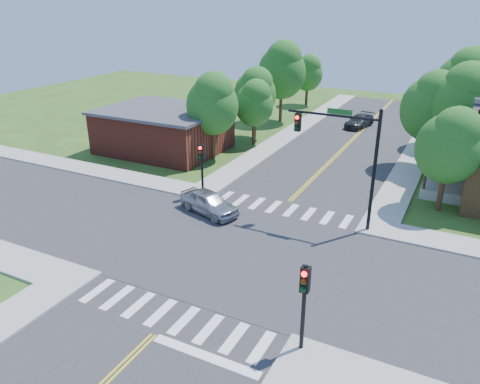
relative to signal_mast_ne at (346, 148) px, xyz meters
The scene contains 25 objects.
ground 8.37m from the signal_mast_ne, 125.00° to the right, with size 100.00×100.00×0.00m, color #324C17.
road_ns 8.36m from the signal_mast_ne, 125.00° to the right, with size 10.00×90.00×0.04m, color #2D2D30.
road_ew 8.36m from the signal_mast_ne, 125.00° to the right, with size 90.00×10.00×0.04m, color #2D2D30.
intersection_patch 8.37m from the signal_mast_ne, 125.00° to the right, with size 10.20×10.20×0.06m, color #2D2D30.
sidewalk_nw 22.73m from the signal_mast_ne, 152.60° to the left, with size 40.00×40.00×0.14m.
crosswalk_north 6.23m from the signal_mast_ne, behind, with size 8.85×2.00×0.01m.
crosswalk_south 13.32m from the signal_mast_ne, 108.36° to the right, with size 8.85×2.00×0.01m.
centerline 8.34m from the signal_mast_ne, 125.00° to the right, with size 0.30×90.00×0.01m.
stop_bar 14.12m from the signal_mast_ne, 96.11° to the right, with size 4.60×0.45×0.09m, color white.
signal_mast_ne is the anchor object (origin of this frame).
signal_pole_se 11.55m from the signal_mast_ne, 81.44° to the right, with size 0.34×0.42×3.80m.
signal_pole_nw 9.76m from the signal_mast_ne, behind, with size 0.34×0.42×3.80m.
building_nw 19.87m from the signal_mast_ne, 157.21° to the left, with size 10.40×8.40×3.73m.
tree_e_a 7.16m from the signal_mast_ne, 44.05° to the left, with size 3.99×3.79×6.78m.
tree_e_b 13.64m from the signal_mast_ne, 67.51° to the left, with size 5.03×4.78×8.55m.
tree_e_c 20.76m from the signal_mast_ne, 76.07° to the left, with size 5.24×4.98×8.92m.
tree_e_d 30.23m from the signal_mast_ne, 79.64° to the left, with size 4.25×4.04×7.23m.
tree_w_a 14.95m from the signal_mast_ne, 149.96° to the left, with size 4.30×4.09×7.31m.
tree_w_b 19.32m from the signal_mast_ne, 130.45° to the left, with size 4.03×3.83×6.86m.
tree_w_c 25.42m from the signal_mast_ne, 120.28° to the left, with size 5.10×4.85×8.67m.
tree_w_d 33.91m from the signal_mast_ne, 112.76° to the left, with size 3.71×3.53×6.31m.
tree_house 13.43m from the signal_mast_ne, 76.55° to the left, with size 4.57×4.34×7.77m.
tree_bldg 17.34m from the signal_mast_ne, 132.45° to the left, with size 3.56×3.38×6.05m.
car_silver 9.06m from the signal_mast_ne, 164.99° to the right, with size 4.60×2.98×1.46m, color #AAADB1.
car_dgrey 24.11m from the signal_mast_ne, 100.95° to the left, with size 2.60×4.69×1.29m, color #292C2E.
Camera 1 is at (10.01, -19.47, 12.64)m, focal length 35.00 mm.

